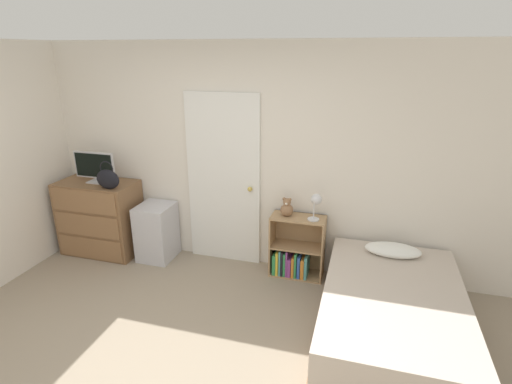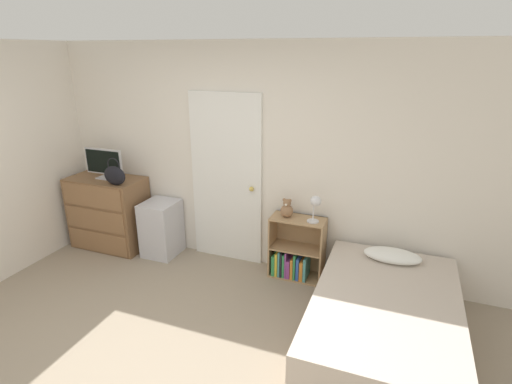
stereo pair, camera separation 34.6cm
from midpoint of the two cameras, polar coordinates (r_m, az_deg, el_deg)
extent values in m
cube|color=silver|center=(4.61, -5.82, 4.87)|extent=(10.00, 0.06, 2.55)
cube|color=white|center=(4.66, -6.78, 1.59)|extent=(0.88, 0.04, 2.02)
sphere|color=gold|center=(4.53, -3.07, 0.37)|extent=(0.06, 0.06, 0.06)
cube|color=brown|center=(5.43, -23.04, -3.38)|extent=(0.95, 0.51, 0.93)
cube|color=#89613E|center=(5.37, -24.32, -7.40)|extent=(0.87, 0.01, 0.27)
cube|color=#89613E|center=(5.25, -24.78, -4.41)|extent=(0.87, 0.01, 0.27)
cube|color=#89613E|center=(5.14, -25.26, -1.29)|extent=(0.87, 0.01, 0.27)
cube|color=#B7B7BC|center=(5.28, -23.57, 1.36)|extent=(0.19, 0.16, 0.01)
cylinder|color=#B7B7BC|center=(5.27, -23.61, 1.64)|extent=(0.04, 0.04, 0.04)
cube|color=#B7B7BC|center=(5.22, -23.88, 3.52)|extent=(0.53, 0.02, 0.32)
cube|color=black|center=(5.21, -23.98, 3.48)|extent=(0.50, 0.01, 0.28)
ellipsoid|color=black|center=(4.93, -22.31, 1.66)|extent=(0.29, 0.11, 0.23)
torus|color=black|center=(4.90, -22.50, 3.11)|extent=(0.17, 0.01, 0.17)
cube|color=silver|center=(5.08, -15.91, -5.52)|extent=(0.40, 0.44, 0.69)
cube|color=tan|center=(4.59, 0.16, -7.34)|extent=(0.02, 0.29, 0.72)
cube|color=tan|center=(4.48, 7.40, -8.22)|extent=(0.02, 0.29, 0.72)
cube|color=tan|center=(4.70, 3.64, -11.57)|extent=(0.56, 0.29, 0.02)
cube|color=tan|center=(4.53, 3.73, -7.79)|extent=(0.56, 0.29, 0.02)
cube|color=tan|center=(4.38, 3.83, -3.74)|extent=(0.56, 0.29, 0.02)
cube|color=tan|center=(4.65, 4.11, -7.03)|extent=(0.60, 0.01, 0.72)
cube|color=#338C4C|center=(4.65, 0.61, -10.06)|extent=(0.04, 0.18, 0.24)
cube|color=gold|center=(4.63, 1.05, -9.88)|extent=(0.03, 0.19, 0.28)
cube|color=teal|center=(4.62, 1.45, -9.78)|extent=(0.02, 0.20, 0.30)
cube|color=black|center=(4.62, 1.75, -9.88)|extent=(0.02, 0.19, 0.30)
cube|color=#338C4C|center=(4.63, 2.16, -9.91)|extent=(0.02, 0.23, 0.28)
cube|color=#8C3F8C|center=(4.60, 2.39, -9.91)|extent=(0.02, 0.19, 0.31)
cube|color=#8C3F8C|center=(4.62, 2.74, -10.48)|extent=(0.04, 0.18, 0.22)
cube|color=orange|center=(4.60, 3.22, -10.48)|extent=(0.03, 0.17, 0.24)
cube|color=#338C4C|center=(4.59, 3.65, -10.09)|extent=(0.02, 0.20, 0.30)
cube|color=#3359B2|center=(4.60, 4.11, -10.33)|extent=(0.03, 0.21, 0.26)
cube|color=orange|center=(4.58, 4.56, -10.70)|extent=(0.04, 0.17, 0.23)
cube|color=teal|center=(4.60, 5.14, -10.30)|extent=(0.03, 0.24, 0.27)
sphere|color=#8C6647|center=(4.38, 2.17, -2.60)|extent=(0.14, 0.14, 0.14)
sphere|color=#8C6647|center=(4.34, 2.18, -1.48)|extent=(0.09, 0.09, 0.09)
sphere|color=silver|center=(4.31, 2.06, -1.72)|extent=(0.03, 0.03, 0.03)
sphere|color=#8C6647|center=(4.34, 1.77, -1.03)|extent=(0.04, 0.04, 0.04)
sphere|color=#8C6647|center=(4.32, 2.61, -1.12)|extent=(0.04, 0.04, 0.04)
cylinder|color=silver|center=(4.32, 5.93, -3.93)|extent=(0.13, 0.13, 0.01)
cylinder|color=silver|center=(4.28, 5.98, -2.64)|extent=(0.01, 0.01, 0.20)
sphere|color=silver|center=(4.21, 6.31, -1.07)|extent=(0.12, 0.12, 0.12)
cube|color=#996B47|center=(3.92, 16.05, -18.66)|extent=(1.23, 1.94, 0.12)
cube|color=beige|center=(3.78, 16.39, -15.82)|extent=(1.19, 1.88, 0.35)
ellipsoid|color=white|center=(4.27, 16.78, -7.98)|extent=(0.55, 0.28, 0.12)
camera|label=1|loc=(0.17, -92.30, -0.81)|focal=28.00mm
camera|label=2|loc=(0.17, 87.70, 0.81)|focal=28.00mm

